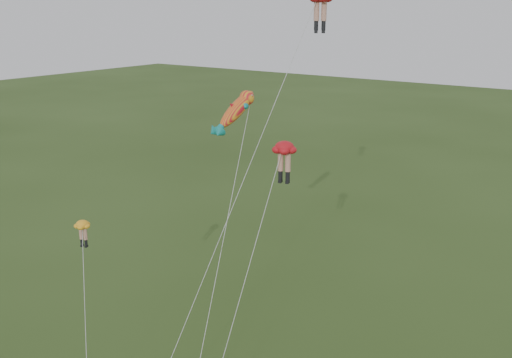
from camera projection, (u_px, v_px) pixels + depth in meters
The scene contains 4 objects.
legs_kite_red_high at pixel (317, 8), 31.60m from camera, with size 3.55×14.25×22.31m.
legs_kite_red_mid at pixel (282, 158), 27.97m from camera, with size 1.63×7.56×15.09m.
legs_kite_yellow at pixel (83, 235), 32.57m from camera, with size 4.41×4.26×9.70m.
fish_kite at pixel (237, 111), 31.85m from camera, with size 2.65×8.69×17.14m.
Camera 1 is at (18.67, -18.51, 21.29)m, focal length 40.00 mm.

